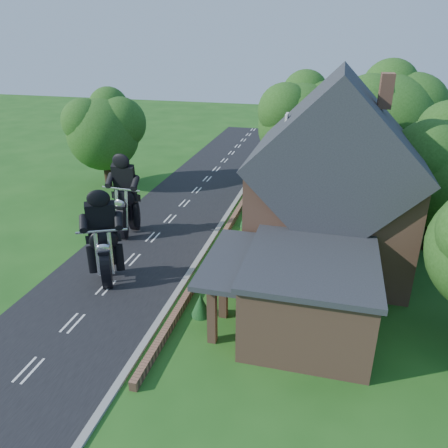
% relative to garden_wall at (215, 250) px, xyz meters
% --- Properties ---
extents(ground, '(120.00, 120.00, 0.00)m').
position_rel_garden_wall_xyz_m(ground, '(-4.30, -5.00, -0.20)').
color(ground, '#1D5016').
rests_on(ground, ground).
extents(road, '(7.00, 80.00, 0.02)m').
position_rel_garden_wall_xyz_m(road, '(-4.30, -5.00, -0.19)').
color(road, black).
rests_on(road, ground).
extents(kerb, '(0.30, 80.00, 0.12)m').
position_rel_garden_wall_xyz_m(kerb, '(-0.65, -5.00, -0.14)').
color(kerb, gray).
rests_on(kerb, ground).
extents(garden_wall, '(0.30, 22.00, 0.40)m').
position_rel_garden_wall_xyz_m(garden_wall, '(0.00, 0.00, 0.00)').
color(garden_wall, '#8E6048').
rests_on(garden_wall, ground).
extents(house, '(9.54, 8.64, 10.24)m').
position_rel_garden_wall_xyz_m(house, '(6.19, 1.00, 4.14)').
color(house, '#8E6048').
rests_on(house, ground).
extents(annex, '(7.05, 5.94, 3.44)m').
position_rel_garden_wall_xyz_m(annex, '(5.57, -5.80, 1.57)').
color(annex, '#8E6048').
rests_on(annex, ground).
extents(tree_behind_house, '(7.81, 7.20, 10.08)m').
position_rel_garden_wall_xyz_m(tree_behind_house, '(9.88, 11.14, 6.03)').
color(tree_behind_house, black).
rests_on(tree_behind_house, ground).
extents(tree_behind_left, '(6.94, 6.40, 9.16)m').
position_rel_garden_wall_xyz_m(tree_behind_left, '(3.86, 12.13, 5.53)').
color(tree_behind_left, black).
rests_on(tree_behind_left, ground).
extents(tree_far_road, '(6.08, 5.60, 7.84)m').
position_rel_garden_wall_xyz_m(tree_far_road, '(-11.16, 9.11, 4.64)').
color(tree_far_road, black).
rests_on(tree_far_road, ground).
extents(shrub_a, '(0.90, 0.90, 1.10)m').
position_rel_garden_wall_xyz_m(shrub_a, '(1.00, -6.00, 0.35)').
color(shrub_a, '#123B17').
rests_on(shrub_a, ground).
extents(shrub_b, '(0.90, 0.90, 1.10)m').
position_rel_garden_wall_xyz_m(shrub_b, '(1.00, -3.50, 0.35)').
color(shrub_b, '#123B17').
rests_on(shrub_b, ground).
extents(shrub_c, '(0.90, 0.90, 1.10)m').
position_rel_garden_wall_xyz_m(shrub_c, '(1.00, -1.00, 0.35)').
color(shrub_c, '#123B17').
rests_on(shrub_c, ground).
extents(shrub_d, '(0.90, 0.90, 1.10)m').
position_rel_garden_wall_xyz_m(shrub_d, '(1.00, 4.00, 0.35)').
color(shrub_d, '#123B17').
rests_on(shrub_d, ground).
extents(shrub_e, '(0.90, 0.90, 1.10)m').
position_rel_garden_wall_xyz_m(shrub_e, '(1.00, 6.50, 0.35)').
color(shrub_e, '#123B17').
rests_on(shrub_e, ground).
extents(shrub_f, '(0.90, 0.90, 1.10)m').
position_rel_garden_wall_xyz_m(shrub_f, '(1.00, 9.00, 0.35)').
color(shrub_f, '#123B17').
rests_on(shrub_f, ground).
extents(motorcycle_lead, '(1.06, 1.65, 1.51)m').
position_rel_garden_wall_xyz_m(motorcycle_lead, '(-4.43, -4.41, 0.56)').
color(motorcycle_lead, black).
rests_on(motorcycle_lead, ground).
extents(motorcycle_follow, '(0.53, 1.72, 1.58)m').
position_rel_garden_wall_xyz_m(motorcycle_follow, '(-5.89, 1.02, 0.59)').
color(motorcycle_follow, black).
rests_on(motorcycle_follow, ground).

